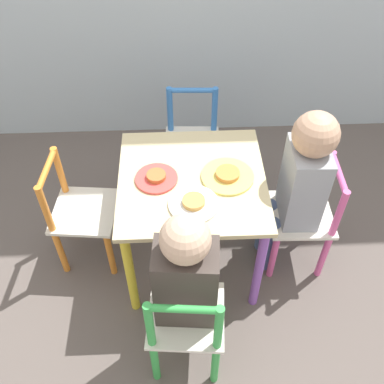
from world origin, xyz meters
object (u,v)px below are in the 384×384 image
object	(u,v)px
child_right	(299,182)
plate_front	(194,203)
chair_orange	(80,214)
plate_left	(156,178)
chair_green	(186,324)
child_front	(186,279)
plate_right	(227,176)
chair_pink	(305,217)
chair_blue	(192,145)
kids_table	(192,193)

from	to	relation	value
child_right	plate_front	size ratio (longest dim) A/B	4.38
chair_orange	plate_left	bearing A→B (deg)	-92.26
chair_green	child_front	size ratio (longest dim) A/B	0.70
plate_right	plate_front	xyz separation A→B (m)	(-0.13, -0.13, -0.00)
chair_orange	plate_left	world-z (taller)	chair_orange
chair_pink	plate_left	bearing A→B (deg)	-89.66
chair_pink	plate_right	xyz separation A→B (m)	(-0.34, 0.01, 0.25)
chair_green	plate_front	bearing A→B (deg)	-92.00
child_right	plate_left	size ratio (longest dim) A/B	4.92
chair_blue	child_front	bearing A→B (deg)	-91.13
chair_green	plate_front	size ratio (longest dim) A/B	2.93
chair_pink	child_front	world-z (taller)	child_front
chair_blue	plate_right	world-z (taller)	chair_blue
plate_front	kids_table	bearing A→B (deg)	90.00
chair_green	plate_right	xyz separation A→B (m)	(0.17, 0.47, 0.25)
chair_pink	plate_front	distance (m)	0.54
plate_left	child_front	bearing A→B (deg)	-76.48
child_right	chair_blue	bearing A→B (deg)	-139.49
chair_pink	plate_front	size ratio (longest dim) A/B	2.93
kids_table	plate_right	bearing A→B (deg)	0.00
child_right	plate_left	bearing A→B (deg)	-89.62
chair_orange	child_front	xyz separation A→B (m)	(0.43, -0.45, 0.19)
chair_green	child_front	world-z (taller)	child_front
chair_pink	chair_blue	distance (m)	0.66
chair_blue	child_front	xyz separation A→B (m)	(-0.06, -0.87, 0.19)
child_right	child_front	world-z (taller)	child_right
child_right	plate_front	bearing A→B (deg)	-71.80
plate_left	chair_pink	bearing A→B (deg)	-1.20
chair_pink	kids_table	bearing A→B (deg)	-90.00
chair_green	plate_left	distance (m)	0.54
chair_orange	plate_right	xyz separation A→B (m)	(0.60, -0.05, 0.25)
chair_green	plate_front	xyz separation A→B (m)	(0.04, 0.33, 0.25)
plate_right	chair_pink	bearing A→B (deg)	-2.15
kids_table	plate_right	xyz separation A→B (m)	(0.13, 0.00, 0.09)
chair_green	plate_right	distance (m)	0.56
chair_blue	plate_right	distance (m)	0.54
child_front	plate_right	size ratio (longest dim) A/B	3.81
chair_pink	chair_orange	bearing A→B (deg)	-92.08
chair_blue	chair_orange	bearing A→B (deg)	-136.54
chair_orange	kids_table	bearing A→B (deg)	-90.00
plate_left	chair_green	bearing A→B (deg)	-78.83
child_right	plate_front	world-z (taller)	child_right
plate_right	plate_front	size ratio (longest dim) A/B	1.10
chair_blue	plate_front	distance (m)	0.65
chair_orange	chair_blue	bearing A→B (deg)	-43.46
chair_green	child_right	xyz separation A→B (m)	(0.45, 0.46, 0.21)
chair_orange	plate_right	bearing A→B (deg)	-88.74
chair_green	plate_right	size ratio (longest dim) A/B	2.66
child_right	plate_right	distance (m)	0.28
child_right	chair_green	bearing A→B (deg)	-43.10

